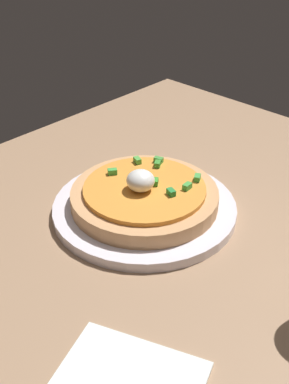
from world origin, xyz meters
TOP-DOWN VIEW (x-y plane):
  - dining_table at (0.00, 0.00)cm, footprint 92.60×71.67cm
  - plate at (-3.96, -3.16)cm, footprint 25.53×25.53cm
  - pizza at (-3.94, -3.15)cm, footprint 20.35×20.35cm

SIDE VIEW (x-z plane):
  - dining_table at x=0.00cm, z-range 0.00..3.37cm
  - plate at x=-3.96cm, z-range 3.37..4.78cm
  - pizza at x=-3.94cm, z-range 3.38..9.08cm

